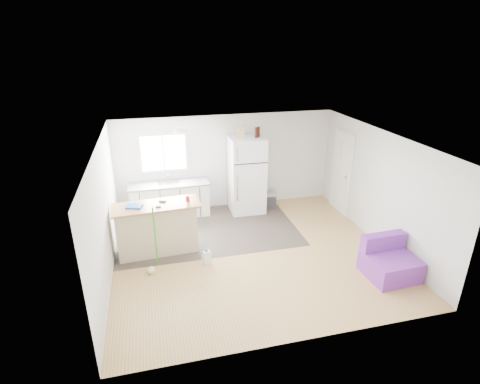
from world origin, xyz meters
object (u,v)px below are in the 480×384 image
peninsula (157,228)px  cleaner_jug (207,257)px  cooler (266,199)px  bottle_right (258,132)px  refrigerator (247,175)px  bottle_left (256,132)px  purple_seat (389,262)px  kitchen_cabinets (170,199)px  cardboard_box (240,132)px  red_cup (188,198)px  mop (152,262)px  blue_tray (134,206)px

peninsula → cleaner_jug: peninsula is taller
cooler → bottle_right: 1.85m
refrigerator → peninsula: bearing=-145.5°
peninsula → bottle_right: bottle_right is taller
peninsula → refrigerator: refrigerator is taller
refrigerator → cleaner_jug: size_ratio=5.80×
peninsula → bottle_left: size_ratio=7.04×
purple_seat → cooler: bearing=108.0°
kitchen_cabinets → cooler: bearing=-0.9°
purple_seat → cardboard_box: 4.32m
bottle_left → red_cup: bearing=-141.9°
bottle_left → bottle_right: (0.06, 0.05, 0.00)m
red_cup → cardboard_box: 2.28m
peninsula → red_cup: size_ratio=14.68×
bottle_right → mop: bearing=-140.0°
blue_tray → cardboard_box: size_ratio=1.00×
kitchen_cabinets → purple_seat: bearing=-43.4°
kitchen_cabinets → red_cup: (0.29, -1.63, 0.68)m
peninsula → cleaner_jug: 1.20m
bottle_right → kitchen_cabinets: bearing=176.6°
bottle_left → blue_tray: bearing=-152.7°
cooler → bottle_right: bottle_right is taller
peninsula → bottle_left: bearing=26.6°
cleaner_jug → mop: size_ratio=0.24×
peninsula → purple_seat: bearing=-28.2°
mop → bottle_left: (2.65, 2.23, 1.80)m
red_cup → bottle_left: (1.85, 1.45, 0.91)m
refrigerator → cooler: refrigerator is taller
blue_tray → bottle_left: bottle_left is taller
kitchen_cabinets → refrigerator: size_ratio=1.01×
peninsula → cooler: bearing=25.9°
red_cup → cardboard_box: cardboard_box is taller
cardboard_box → bottle_right: (0.45, 0.01, -0.02)m
red_cup → cleaner_jug: bearing=-71.8°
kitchen_cabinets → cooler: 2.47m
mop → bottle_right: 3.97m
mop → bottle_right: bottle_right is taller
purple_seat → red_cup: bearing=149.0°
bottle_right → purple_seat: bearing=-65.3°
refrigerator → purple_seat: refrigerator is taller
blue_tray → bottle_right: size_ratio=1.20×
red_cup → blue_tray: size_ratio=0.40×
kitchen_cabinets → purple_seat: kitchen_cabinets is taller
cleaner_jug → bottle_right: bottle_right is taller
kitchen_cabinets → red_cup: 1.78m
cleaner_jug → bottle_right: 3.36m
mop → bottle_left: size_ratio=5.57×
red_cup → kitchen_cabinets: bearing=100.0°
refrigerator → bottle_right: bottle_right is taller
refrigerator → bottle_left: size_ratio=7.63×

